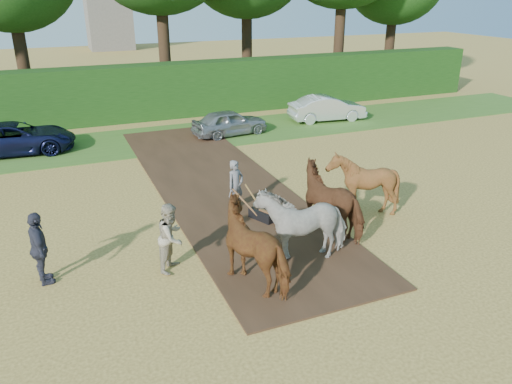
{
  "coord_description": "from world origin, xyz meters",
  "views": [
    {
      "loc": [
        -3.92,
        -9.6,
        6.89
      ],
      "look_at": [
        1.23,
        2.77,
        1.4
      ],
      "focal_mm": 35.0,
      "sensor_mm": 36.0,
      "label": 1
    }
  ],
  "objects_px": {
    "spectator_near": "(171,237)",
    "parked_cars": "(51,136)",
    "spectator_far": "(39,249)",
    "plough_team": "(316,209)"
  },
  "relations": [
    {
      "from": "spectator_far",
      "to": "parked_cars",
      "type": "height_order",
      "value": "spectator_far"
    },
    {
      "from": "spectator_near",
      "to": "parked_cars",
      "type": "height_order",
      "value": "spectator_near"
    },
    {
      "from": "spectator_far",
      "to": "plough_team",
      "type": "xyz_separation_m",
      "value": [
        7.34,
        -0.69,
        0.07
      ]
    },
    {
      "from": "spectator_far",
      "to": "parked_cars",
      "type": "distance_m",
      "value": 11.64
    },
    {
      "from": "spectator_near",
      "to": "spectator_far",
      "type": "relative_size",
      "value": 0.96
    },
    {
      "from": "spectator_far",
      "to": "parked_cars",
      "type": "relative_size",
      "value": 0.06
    },
    {
      "from": "spectator_near",
      "to": "parked_cars",
      "type": "xyz_separation_m",
      "value": [
        -2.56,
        12.19,
        -0.24
      ]
    },
    {
      "from": "spectator_near",
      "to": "plough_team",
      "type": "xyz_separation_m",
      "value": [
        4.18,
        -0.12,
        0.11
      ]
    },
    {
      "from": "plough_team",
      "to": "parked_cars",
      "type": "bearing_deg",
      "value": 118.7
    },
    {
      "from": "spectator_near",
      "to": "parked_cars",
      "type": "relative_size",
      "value": 0.06
    }
  ]
}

